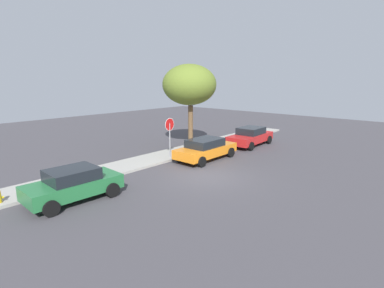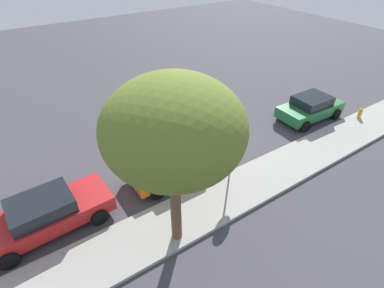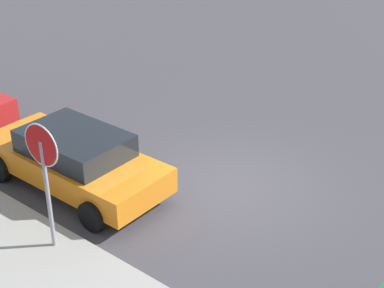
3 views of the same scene
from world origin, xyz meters
name	(u,v)px [view 3 (image 3 of 3)]	position (x,y,z in m)	size (l,w,h in m)	color
ground_plane	(230,185)	(0.00, 0.00, 0.00)	(60.00, 60.00, 0.00)	#423F44
stop_sign	(44,166)	(1.19, 4.01, 1.85)	(0.82, 0.08, 2.67)	gray
parked_car_orange	(74,158)	(2.63, 2.21, 0.72)	(4.49, 2.02, 1.37)	orange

